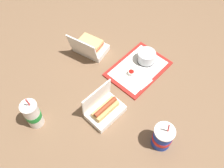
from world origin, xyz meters
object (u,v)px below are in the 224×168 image
(clamshell_hotdog_right, at_px, (105,109))
(clamshell_sandwich_front, at_px, (90,46))
(soda_cup_back, at_px, (163,137))
(plastic_fork, at_px, (129,64))
(soda_cup_corner, at_px, (33,114))
(food_tray, at_px, (138,69))
(ketchup_cup, at_px, (131,73))
(cake_container, at_px, (146,57))

(clamshell_hotdog_right, relative_size, clamshell_sandwich_front, 0.90)
(soda_cup_back, bearing_deg, clamshell_hotdog_right, 100.89)
(plastic_fork, relative_size, soda_cup_back, 0.54)
(plastic_fork, bearing_deg, soda_cup_corner, 152.65)
(soda_cup_corner, bearing_deg, food_tray, -16.30)
(clamshell_sandwich_front, distance_m, soda_cup_back, 0.74)
(food_tray, xyz_separation_m, plastic_fork, (-0.02, 0.06, 0.01))
(ketchup_cup, height_order, clamshell_hotdog_right, clamshell_hotdog_right)
(food_tray, distance_m, soda_cup_back, 0.48)
(cake_container, distance_m, soda_cup_corner, 0.75)
(ketchup_cup, bearing_deg, plastic_fork, 50.79)
(food_tray, bearing_deg, soda_cup_corner, 163.70)
(cake_container, xyz_separation_m, clamshell_sandwich_front, (-0.17, 0.33, -0.00))
(food_tray, distance_m, plastic_fork, 0.07)
(food_tray, distance_m, soda_cup_corner, 0.67)
(soda_cup_back, xyz_separation_m, soda_cup_corner, (-0.34, 0.56, 0.02))
(ketchup_cup, relative_size, clamshell_sandwich_front, 0.17)
(food_tray, distance_m, clamshell_sandwich_front, 0.34)
(ketchup_cup, xyz_separation_m, clamshell_sandwich_front, (-0.02, 0.32, 0.02))
(cake_container, xyz_separation_m, plastic_fork, (-0.10, 0.06, -0.03))
(cake_container, bearing_deg, plastic_fork, 147.43)
(food_tray, height_order, clamshell_sandwich_front, clamshell_sandwich_front)
(food_tray, bearing_deg, soda_cup_back, -128.37)
(food_tray, relative_size, cake_container, 3.38)
(clamshell_hotdog_right, relative_size, soda_cup_back, 1.01)
(cake_container, bearing_deg, clamshell_hotdog_right, -173.37)
(food_tray, bearing_deg, cake_container, 1.62)
(clamshell_hotdog_right, bearing_deg, clamshell_sandwich_front, 53.77)
(food_tray, height_order, cake_container, cake_container)
(cake_container, relative_size, ketchup_cup, 2.79)
(food_tray, xyz_separation_m, ketchup_cup, (-0.06, 0.01, 0.02))
(clamshell_sandwich_front, xyz_separation_m, soda_cup_corner, (-0.56, -0.14, 0.05))
(plastic_fork, height_order, clamshell_sandwich_front, clamshell_sandwich_front)
(ketchup_cup, xyz_separation_m, clamshell_hotdog_right, (-0.30, -0.05, 0.01))
(soda_cup_corner, bearing_deg, soda_cup_back, -58.60)
(plastic_fork, bearing_deg, soda_cup_back, -138.74)
(clamshell_hotdog_right, height_order, soda_cup_corner, soda_cup_corner)
(clamshell_hotdog_right, xyz_separation_m, soda_cup_back, (0.06, -0.33, 0.03))
(cake_container, height_order, clamshell_sandwich_front, clamshell_sandwich_front)
(plastic_fork, xyz_separation_m, soda_cup_corner, (-0.63, 0.12, 0.07))
(food_tray, height_order, soda_cup_back, soda_cup_back)
(cake_container, relative_size, soda_cup_back, 0.55)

